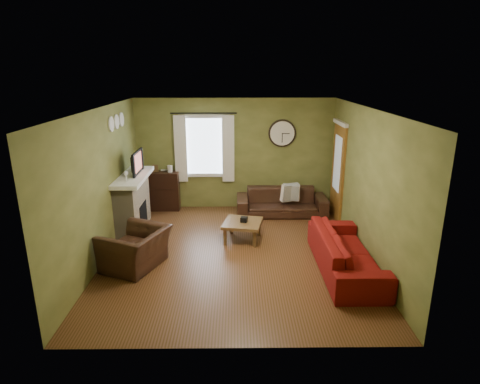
{
  "coord_description": "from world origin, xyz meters",
  "views": [
    {
      "loc": [
        0.02,
        -6.67,
        3.23
      ],
      "look_at": [
        0.1,
        0.4,
        1.05
      ],
      "focal_mm": 30.0,
      "sensor_mm": 36.0,
      "label": 1
    }
  ],
  "objects_px": {
    "bookshelf": "(163,191)",
    "coffee_table": "(243,231)",
    "sofa_red": "(346,252)",
    "armchair": "(136,249)",
    "sofa_brown": "(282,202)"
  },
  "relations": [
    {
      "from": "sofa_red",
      "to": "bookshelf",
      "type": "bearing_deg",
      "value": 49.24
    },
    {
      "from": "sofa_brown",
      "to": "sofa_red",
      "type": "height_order",
      "value": "sofa_red"
    },
    {
      "from": "sofa_red",
      "to": "coffee_table",
      "type": "bearing_deg",
      "value": 53.56
    },
    {
      "from": "sofa_red",
      "to": "armchair",
      "type": "height_order",
      "value": "armchair"
    },
    {
      "from": "bookshelf",
      "to": "coffee_table",
      "type": "bearing_deg",
      "value": -44.25
    },
    {
      "from": "armchair",
      "to": "coffee_table",
      "type": "bearing_deg",
      "value": 143.62
    },
    {
      "from": "bookshelf",
      "to": "sofa_brown",
      "type": "distance_m",
      "value": 2.81
    },
    {
      "from": "sofa_red",
      "to": "coffee_table",
      "type": "distance_m",
      "value": 2.11
    },
    {
      "from": "coffee_table",
      "to": "bookshelf",
      "type": "bearing_deg",
      "value": 135.75
    },
    {
      "from": "sofa_brown",
      "to": "armchair",
      "type": "bearing_deg",
      "value": -137.14
    },
    {
      "from": "armchair",
      "to": "bookshelf",
      "type": "bearing_deg",
      "value": -156.66
    },
    {
      "from": "sofa_brown",
      "to": "armchair",
      "type": "height_order",
      "value": "armchair"
    },
    {
      "from": "sofa_red",
      "to": "armchair",
      "type": "distance_m",
      "value": 3.52
    },
    {
      "from": "sofa_red",
      "to": "armchair",
      "type": "xyz_separation_m",
      "value": [
        -3.52,
        0.16,
        0.01
      ]
    },
    {
      "from": "bookshelf",
      "to": "coffee_table",
      "type": "xyz_separation_m",
      "value": [
        1.86,
        -1.81,
        -0.27
      ]
    }
  ]
}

